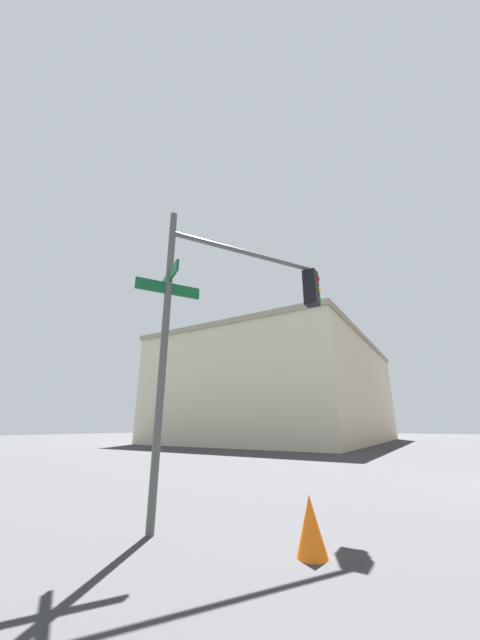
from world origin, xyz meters
name	(u,v)px	position (x,y,z in m)	size (l,w,h in m)	color
traffic_signal_near	(246,303)	(-5.78, -5.45, 3.64)	(2.21, 3.38, 5.12)	#474C47
building_stucco	(285,393)	(-16.16, 19.24, 4.40)	(16.62, 22.77, 8.80)	beige
traffic_cone	(311,526)	(-4.41, -6.31, 0.32)	(0.36, 0.36, 0.64)	orange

